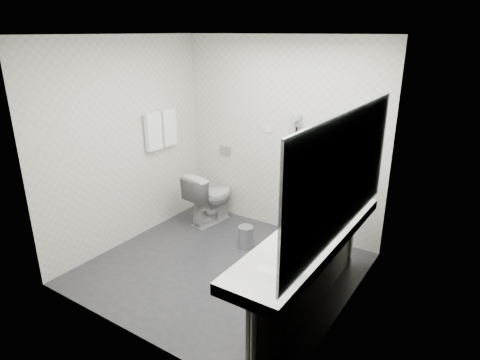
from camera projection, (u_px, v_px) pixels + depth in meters
The scene contains 32 objects.
floor at pixel (222, 268), 4.67m from camera, with size 2.80×2.80×0.00m, color #29292E.
ceiling at pixel (218, 35), 3.82m from camera, with size 2.80×2.80×0.00m, color silver.
wall_back at pixel (280, 137), 5.27m from camera, with size 2.80×2.80×0.00m, color silver.
wall_front at pixel (122, 205), 3.23m from camera, with size 2.80×2.80×0.00m, color silver.
wall_left at pixel (126, 144), 4.97m from camera, with size 2.60×2.60×0.00m, color silver.
wall_right at pixel (352, 190), 3.52m from camera, with size 2.60×2.60×0.00m, color silver.
vanity_counter at pixel (310, 238), 3.66m from camera, with size 0.55×2.20×0.10m, color white.
vanity_panel at pixel (310, 280), 3.80m from camera, with size 0.03×2.15×0.75m, color gray.
vanity_post_near at pixel (253, 350), 2.96m from camera, with size 0.06×0.06×0.75m, color silver.
vanity_post_far at pixel (351, 237), 4.60m from camera, with size 0.06×0.06×0.75m, color silver.
mirror at pixel (345, 174), 3.31m from camera, with size 0.02×2.20×1.05m, color #B2BCC6.
basin_near at pixel (275, 268), 3.14m from camera, with size 0.40×0.31×0.05m, color white.
basin_far at pixel (337, 210), 4.16m from camera, with size 0.40×0.31×0.05m, color white.
faucet_near at pixel (298, 265), 3.01m from camera, with size 0.04×0.04×0.15m, color silver.
faucet_far at pixel (357, 206), 4.03m from camera, with size 0.04×0.04×0.15m, color silver.
soap_bottle_a at pixel (306, 228), 3.64m from camera, with size 0.04×0.04×0.09m, color white.
soap_bottle_b at pixel (323, 224), 3.71m from camera, with size 0.07×0.07×0.09m, color white.
soap_bottle_c at pixel (326, 228), 3.60m from camera, with size 0.05×0.05×0.13m, color white.
glass_left at pixel (339, 223), 3.71m from camera, with size 0.06×0.06×0.11m, color silver.
glass_right at pixel (342, 218), 3.80m from camera, with size 0.07×0.07×0.12m, color silver.
toilet at pixel (210, 197), 5.70m from camera, with size 0.41×0.73×0.74m, color white.
flush_plate at pixel (225, 150), 5.80m from camera, with size 0.18×0.02×0.12m, color #B2B5BA.
pedal_bin at pixel (246, 237), 5.09m from camera, with size 0.19×0.19×0.26m, color #B2B5BA.
bin_lid at pixel (246, 227), 5.04m from camera, with size 0.19×0.19×0.01m, color #B2B5BA.
towel_rail at pixel (159, 112), 5.28m from camera, with size 0.02×0.02×0.62m, color silver.
towel_near at pixel (153, 131), 5.24m from camera, with size 0.07×0.24×0.48m, color white.
towel_far at pixel (168, 127), 5.46m from camera, with size 0.07×0.24×0.48m, color white.
dryer_cradle at pixel (297, 121), 5.03m from camera, with size 0.10×0.04×0.14m, color #98999E.
dryer_barrel at pixel (295, 119), 4.97m from camera, with size 0.08×0.08×0.14m, color #98999E.
dryer_cord at pixel (296, 141), 5.10m from camera, with size 0.02×0.02×0.35m, color black.
switch_plate_a at pixel (269, 129), 5.30m from camera, with size 0.09×0.02×0.09m, color white.
switch_plate_b at pixel (320, 136), 4.94m from camera, with size 0.09×0.02×0.09m, color white.
Camera 1 is at (2.40, -3.27, 2.54)m, focal length 30.91 mm.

